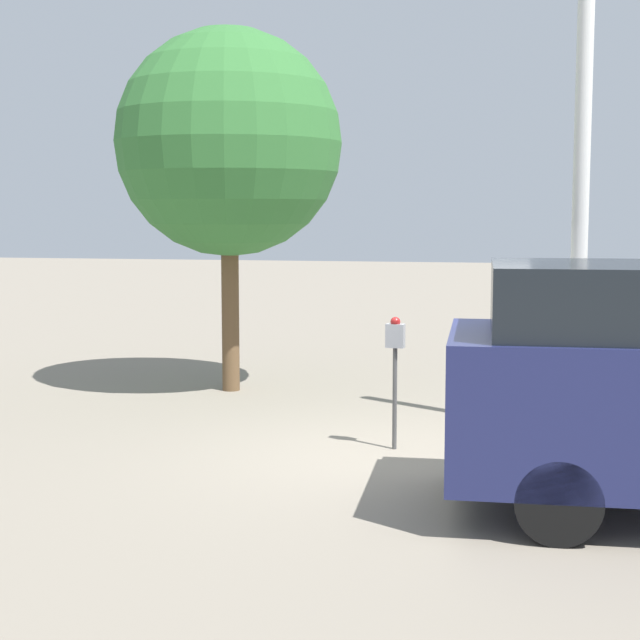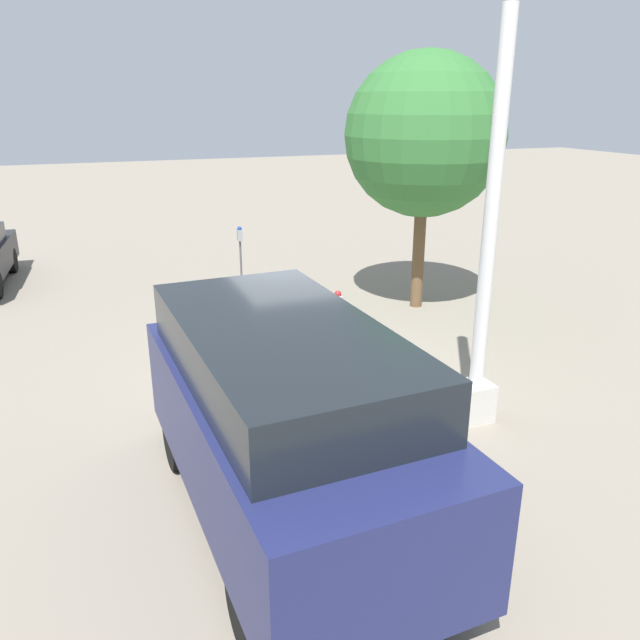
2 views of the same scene
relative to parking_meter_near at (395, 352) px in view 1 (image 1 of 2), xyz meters
The scene contains 4 objects.
ground_plane 1.18m from the parking_meter_near, 69.11° to the right, with size 80.00×80.00×0.00m, color gray.
parking_meter_near is the anchor object (origin of this frame).
lamp_post 2.48m from the parking_meter_near, 32.20° to the left, with size 0.44×0.44×5.29m.
street_tree 4.83m from the parking_meter_near, 132.68° to the left, with size 3.23×3.23×5.19m.
Camera 1 is at (1.20, -10.06, 2.61)m, focal length 55.00 mm.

